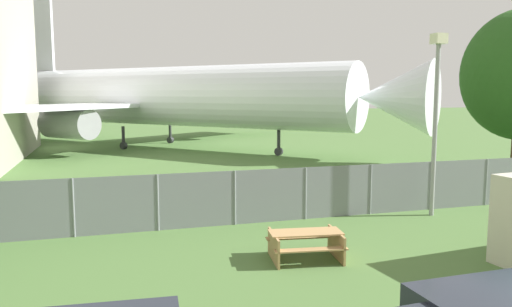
# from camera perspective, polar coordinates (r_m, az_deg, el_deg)

# --- Properties ---
(perimeter_fence) EXTENTS (56.07, 0.07, 1.84)m
(perimeter_fence) POSITION_cam_1_polar(r_m,az_deg,el_deg) (17.54, 5.69, -4.55)
(perimeter_fence) COLOR gray
(perimeter_fence) RESTS_ON ground
(airplane) EXTENTS (32.49, 34.69, 13.40)m
(airplane) POSITION_cam_1_polar(r_m,az_deg,el_deg) (41.32, -11.12, 6.37)
(airplane) COLOR white
(airplane) RESTS_ON ground
(picnic_bench_near_cabin) EXTENTS (2.09, 1.65, 0.76)m
(picnic_bench_near_cabin) POSITION_cam_1_polar(r_m,az_deg,el_deg) (13.49, 5.67, -10.01)
(picnic_bench_near_cabin) COLOR tan
(picnic_bench_near_cabin) RESTS_ON ground
(light_mast) EXTENTS (0.44, 0.44, 6.45)m
(light_mast) POSITION_cam_1_polar(r_m,az_deg,el_deg) (18.78, 19.89, 5.44)
(light_mast) COLOR #99999E
(light_mast) RESTS_ON ground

